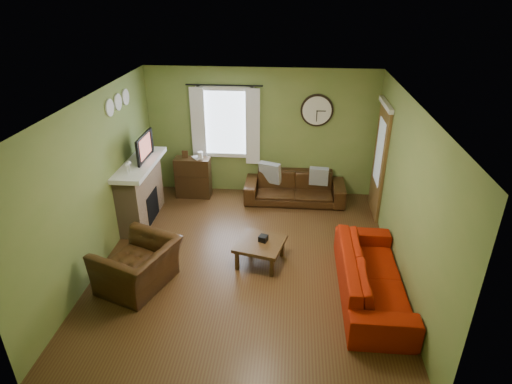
# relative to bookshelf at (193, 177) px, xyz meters

# --- Properties ---
(floor) EXTENTS (4.60, 5.20, 0.00)m
(floor) POSITION_rel_bookshelf_xyz_m (1.36, -2.22, -0.42)
(floor) COLOR #4C3018
(floor) RESTS_ON ground
(ceiling) EXTENTS (4.60, 5.20, 0.00)m
(ceiling) POSITION_rel_bookshelf_xyz_m (1.36, -2.22, 2.18)
(ceiling) COLOR white
(ceiling) RESTS_ON ground
(wall_left) EXTENTS (0.00, 5.20, 2.60)m
(wall_left) POSITION_rel_bookshelf_xyz_m (-0.94, -2.22, 0.88)
(wall_left) COLOR olive
(wall_left) RESTS_ON ground
(wall_right) EXTENTS (0.00, 5.20, 2.60)m
(wall_right) POSITION_rel_bookshelf_xyz_m (3.66, -2.22, 0.88)
(wall_right) COLOR olive
(wall_right) RESTS_ON ground
(wall_back) EXTENTS (4.60, 0.00, 2.60)m
(wall_back) POSITION_rel_bookshelf_xyz_m (1.36, 0.38, 0.88)
(wall_back) COLOR olive
(wall_back) RESTS_ON ground
(wall_front) EXTENTS (4.60, 0.00, 2.60)m
(wall_front) POSITION_rel_bookshelf_xyz_m (1.36, -4.82, 0.88)
(wall_front) COLOR olive
(wall_front) RESTS_ON ground
(fireplace) EXTENTS (0.40, 1.40, 1.10)m
(fireplace) POSITION_rel_bookshelf_xyz_m (-0.74, -1.07, 0.13)
(fireplace) COLOR #A38061
(fireplace) RESTS_ON floor
(firebox) EXTENTS (0.04, 0.60, 0.55)m
(firebox) POSITION_rel_bookshelf_xyz_m (-0.55, -1.07, -0.12)
(firebox) COLOR black
(firebox) RESTS_ON fireplace
(mantel) EXTENTS (0.58, 1.60, 0.08)m
(mantel) POSITION_rel_bookshelf_xyz_m (-0.71, -1.07, 0.72)
(mantel) COLOR white
(mantel) RESTS_ON fireplace
(tv) EXTENTS (0.08, 0.60, 0.35)m
(tv) POSITION_rel_bookshelf_xyz_m (-0.69, -0.92, 0.93)
(tv) COLOR black
(tv) RESTS_ON mantel
(tv_screen) EXTENTS (0.02, 0.62, 0.36)m
(tv_screen) POSITION_rel_bookshelf_xyz_m (-0.61, -0.92, 0.99)
(tv_screen) COLOR #994C3F
(tv_screen) RESTS_ON mantel
(medallion_left) EXTENTS (0.28, 0.28, 0.03)m
(medallion_left) POSITION_rel_bookshelf_xyz_m (-0.92, -1.42, 1.83)
(medallion_left) COLOR white
(medallion_left) RESTS_ON wall_left
(medallion_mid) EXTENTS (0.28, 0.28, 0.03)m
(medallion_mid) POSITION_rel_bookshelf_xyz_m (-0.92, -1.07, 1.83)
(medallion_mid) COLOR white
(medallion_mid) RESTS_ON wall_left
(medallion_right) EXTENTS (0.28, 0.28, 0.03)m
(medallion_right) POSITION_rel_bookshelf_xyz_m (-0.92, -0.72, 1.83)
(medallion_right) COLOR white
(medallion_right) RESTS_ON wall_left
(window_pane) EXTENTS (1.00, 0.02, 1.30)m
(window_pane) POSITION_rel_bookshelf_xyz_m (0.66, 0.36, 1.08)
(window_pane) COLOR silver
(window_pane) RESTS_ON wall_back
(curtain_rod) EXTENTS (0.03, 0.03, 1.50)m
(curtain_rod) POSITION_rel_bookshelf_xyz_m (0.66, 0.26, 1.85)
(curtain_rod) COLOR black
(curtain_rod) RESTS_ON wall_back
(curtain_left) EXTENTS (0.28, 0.04, 1.55)m
(curtain_left) POSITION_rel_bookshelf_xyz_m (0.11, 0.26, 1.03)
(curtain_left) COLOR white
(curtain_left) RESTS_ON wall_back
(curtain_right) EXTENTS (0.28, 0.04, 1.55)m
(curtain_right) POSITION_rel_bookshelf_xyz_m (1.21, 0.26, 1.03)
(curtain_right) COLOR white
(curtain_right) RESTS_ON wall_back
(wall_clock) EXTENTS (0.64, 0.06, 0.64)m
(wall_clock) POSITION_rel_bookshelf_xyz_m (2.46, 0.33, 1.38)
(wall_clock) COLOR white
(wall_clock) RESTS_ON wall_back
(door) EXTENTS (0.05, 0.90, 2.10)m
(door) POSITION_rel_bookshelf_xyz_m (3.63, -0.37, 0.63)
(door) COLOR brown
(door) RESTS_ON floor
(bookshelf) EXTENTS (0.72, 0.30, 0.85)m
(bookshelf) POSITION_rel_bookshelf_xyz_m (0.00, 0.00, 0.00)
(bookshelf) COLOR black
(bookshelf) RESTS_ON floor
(book) EXTENTS (0.27, 0.28, 0.02)m
(book) POSITION_rel_bookshelf_xyz_m (0.04, -0.03, 0.54)
(book) COLOR #432C16
(book) RESTS_ON bookshelf
(sofa_brown) EXTENTS (2.00, 0.78, 0.59)m
(sofa_brown) POSITION_rel_bookshelf_xyz_m (2.09, -0.03, -0.13)
(sofa_brown) COLOR #321D0C
(sofa_brown) RESTS_ON floor
(pillow_left) EXTENTS (0.46, 0.28, 0.44)m
(pillow_left) POSITION_rel_bookshelf_xyz_m (1.58, 0.10, 0.13)
(pillow_left) COLOR #969EA6
(pillow_left) RESTS_ON sofa_brown
(pillow_right) EXTENTS (0.39, 0.15, 0.38)m
(pillow_right) POSITION_rel_bookshelf_xyz_m (2.57, 0.01, 0.13)
(pillow_right) COLOR #969EA6
(pillow_right) RESTS_ON sofa_brown
(sofa_red) EXTENTS (0.87, 2.23, 0.65)m
(sofa_red) POSITION_rel_bookshelf_xyz_m (3.21, -2.87, -0.10)
(sofa_red) COLOR #8C1602
(sofa_red) RESTS_ON floor
(armchair) EXTENTS (1.25, 1.33, 0.70)m
(armchair) POSITION_rel_bookshelf_xyz_m (-0.16, -2.96, -0.08)
(armchair) COLOR #321D0C
(armchair) RESTS_ON floor
(coffee_table) EXTENTS (0.86, 0.86, 0.38)m
(coffee_table) POSITION_rel_bookshelf_xyz_m (1.56, -2.23, -0.24)
(coffee_table) COLOR #432C16
(coffee_table) RESTS_ON floor
(tissue_box) EXTENTS (0.16, 0.16, 0.10)m
(tissue_box) POSITION_rel_bookshelf_xyz_m (1.61, -2.19, -0.02)
(tissue_box) COLOR black
(tissue_box) RESTS_ON coffee_table
(wine_glass_a) EXTENTS (0.07, 0.07, 0.20)m
(wine_glass_a) POSITION_rel_bookshelf_xyz_m (-0.69, -1.61, 0.86)
(wine_glass_a) COLOR white
(wine_glass_a) RESTS_ON mantel
(wine_glass_b) EXTENTS (0.07, 0.07, 0.20)m
(wine_glass_b) POSITION_rel_bookshelf_xyz_m (-0.69, -1.52, 0.86)
(wine_glass_b) COLOR white
(wine_glass_b) RESTS_ON mantel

